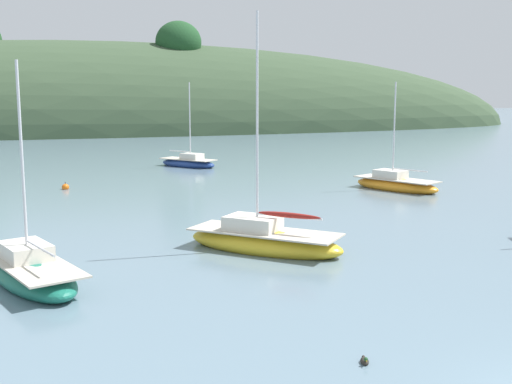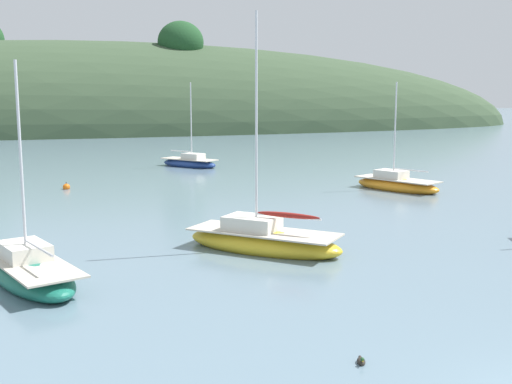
{
  "view_description": "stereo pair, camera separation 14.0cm",
  "coord_description": "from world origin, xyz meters",
  "px_view_note": "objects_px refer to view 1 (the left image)",
  "views": [
    {
      "loc": [
        -9.55,
        -8.09,
        5.85
      ],
      "look_at": [
        0.0,
        20.0,
        1.2
      ],
      "focal_mm": 44.29,
      "sensor_mm": 36.0,
      "label": 1
    },
    {
      "loc": [
        -9.42,
        -8.13,
        5.85
      ],
      "look_at": [
        0.0,
        20.0,
        1.2
      ],
      "focal_mm": 44.29,
      "sensor_mm": 36.0,
      "label": 2
    }
  ],
  "objects_px": {
    "sailboat_orange_cutter": "(396,184)",
    "duck_straggler": "(365,361)",
    "sailboat_grey_yawl": "(188,163)",
    "sailboat_cream_ketch": "(264,240)",
    "sailboat_blue_center": "(31,272)",
    "mooring_buoy_outer": "(65,187)"
  },
  "relations": [
    {
      "from": "sailboat_grey_yawl",
      "to": "duck_straggler",
      "type": "distance_m",
      "value": 38.25
    },
    {
      "from": "sailboat_cream_ketch",
      "to": "sailboat_grey_yawl",
      "type": "bearing_deg",
      "value": 83.03
    },
    {
      "from": "sailboat_orange_cutter",
      "to": "duck_straggler",
      "type": "xyz_separation_m",
      "value": [
        -13.96,
        -21.83,
        -0.3
      ]
    },
    {
      "from": "sailboat_orange_cutter",
      "to": "mooring_buoy_outer",
      "type": "bearing_deg",
      "value": 160.69
    },
    {
      "from": "sailboat_grey_yawl",
      "to": "sailboat_blue_center",
      "type": "distance_m",
      "value": 31.55
    },
    {
      "from": "sailboat_cream_ketch",
      "to": "sailboat_orange_cutter",
      "type": "relative_size",
      "value": 1.34
    },
    {
      "from": "sailboat_blue_center",
      "to": "duck_straggler",
      "type": "distance_m",
      "value": 11.12
    },
    {
      "from": "mooring_buoy_outer",
      "to": "sailboat_cream_ketch",
      "type": "bearing_deg",
      "value": -70.58
    },
    {
      "from": "sailboat_orange_cutter",
      "to": "duck_straggler",
      "type": "relative_size",
      "value": 16.16
    },
    {
      "from": "sailboat_cream_ketch",
      "to": "sailboat_grey_yawl",
      "type": "height_order",
      "value": "sailboat_cream_ketch"
    },
    {
      "from": "sailboat_grey_yawl",
      "to": "sailboat_orange_cutter",
      "type": "xyz_separation_m",
      "value": [
        9.31,
        -16.13,
        0.02
      ]
    },
    {
      "from": "sailboat_orange_cutter",
      "to": "duck_straggler",
      "type": "height_order",
      "value": "sailboat_orange_cutter"
    },
    {
      "from": "duck_straggler",
      "to": "sailboat_blue_center",
      "type": "bearing_deg",
      "value": 128.95
    },
    {
      "from": "mooring_buoy_outer",
      "to": "duck_straggler",
      "type": "height_order",
      "value": "mooring_buoy_outer"
    },
    {
      "from": "sailboat_grey_yawl",
      "to": "sailboat_blue_center",
      "type": "xyz_separation_m",
      "value": [
        -11.63,
        -29.32,
        0.02
      ]
    },
    {
      "from": "sailboat_blue_center",
      "to": "mooring_buoy_outer",
      "type": "height_order",
      "value": "sailboat_blue_center"
    },
    {
      "from": "sailboat_blue_center",
      "to": "sailboat_orange_cutter",
      "type": "height_order",
      "value": "sailboat_blue_center"
    },
    {
      "from": "sailboat_cream_ketch",
      "to": "sailboat_blue_center",
      "type": "xyz_separation_m",
      "value": [
        -8.24,
        -1.56,
        -0.04
      ]
    },
    {
      "from": "sailboat_grey_yawl",
      "to": "duck_straggler",
      "type": "bearing_deg",
      "value": -96.97
    },
    {
      "from": "sailboat_cream_ketch",
      "to": "sailboat_orange_cutter",
      "type": "height_order",
      "value": "sailboat_cream_ketch"
    },
    {
      "from": "sailboat_orange_cutter",
      "to": "mooring_buoy_outer",
      "type": "height_order",
      "value": "sailboat_orange_cutter"
    },
    {
      "from": "sailboat_cream_ketch",
      "to": "sailboat_orange_cutter",
      "type": "bearing_deg",
      "value": 42.48
    }
  ]
}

